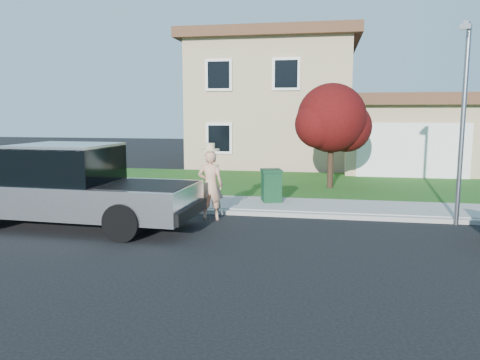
# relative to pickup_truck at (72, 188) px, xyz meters

# --- Properties ---
(ground) EXTENTS (80.00, 80.00, 0.00)m
(ground) POSITION_rel_pickup_truck_xyz_m (3.26, -0.84, -0.96)
(ground) COLOR black
(ground) RESTS_ON ground
(curb) EXTENTS (40.00, 0.20, 0.12)m
(curb) POSITION_rel_pickup_truck_xyz_m (4.26, 2.06, -0.90)
(curb) COLOR gray
(curb) RESTS_ON ground
(sidewalk) EXTENTS (40.00, 2.00, 0.15)m
(sidewalk) POSITION_rel_pickup_truck_xyz_m (4.26, 3.16, -0.88)
(sidewalk) COLOR gray
(sidewalk) RESTS_ON ground
(lawn) EXTENTS (40.00, 7.00, 0.10)m
(lawn) POSITION_rel_pickup_truck_xyz_m (4.26, 7.66, -0.91)
(lawn) COLOR #1B4814
(lawn) RESTS_ON ground
(house) EXTENTS (14.00, 11.30, 6.85)m
(house) POSITION_rel_pickup_truck_xyz_m (4.57, 15.55, 2.21)
(house) COLOR tan
(house) RESTS_ON ground
(pickup_truck) EXTENTS (6.36, 2.56, 2.06)m
(pickup_truck) POSITION_rel_pickup_truck_xyz_m (0.00, 0.00, 0.00)
(pickup_truck) COLOR black
(pickup_truck) RESTS_ON ground
(woman) EXTENTS (0.70, 0.49, 2.03)m
(woman) POSITION_rel_pickup_truck_xyz_m (3.19, 1.37, 0.00)
(woman) COLOR tan
(woman) RESTS_ON ground
(ornamental_tree) EXTENTS (2.75, 2.48, 3.78)m
(ornamental_tree) POSITION_rel_pickup_truck_xyz_m (6.37, 6.76, 1.55)
(ornamental_tree) COLOR black
(ornamental_tree) RESTS_ON lawn
(trash_bin) EXTENTS (0.76, 0.82, 0.97)m
(trash_bin) POSITION_rel_pickup_truck_xyz_m (4.56, 3.47, -0.32)
(trash_bin) COLOR #0E351C
(trash_bin) RESTS_ON sidewalk
(street_lamp) EXTENTS (0.40, 0.63, 4.92)m
(street_lamp) POSITION_rel_pickup_truck_xyz_m (9.44, 1.87, 1.85)
(street_lamp) COLOR slate
(street_lamp) RESTS_ON ground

